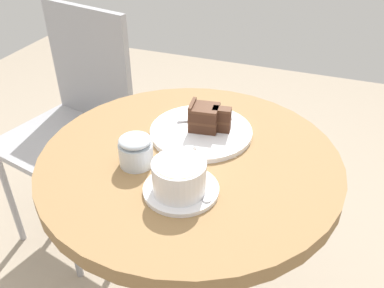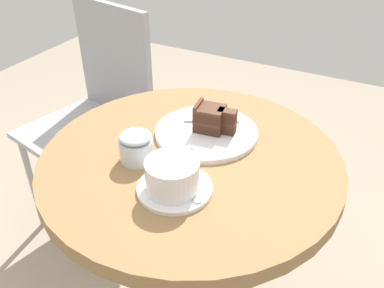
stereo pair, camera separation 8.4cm
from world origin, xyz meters
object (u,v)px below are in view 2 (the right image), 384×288
(saucer, at_px, (175,188))
(teaspoon, at_px, (195,191))
(cake_plate, at_px, (206,132))
(cake_slice, at_px, (212,119))
(fork, at_px, (218,120))
(sugar_pot, at_px, (136,146))
(coffee_cup, at_px, (173,174))
(cafe_chair, at_px, (99,106))
(napkin, at_px, (197,142))

(saucer, relative_size, teaspoon, 1.79)
(cake_plate, xyz_separation_m, cake_slice, (0.01, -0.01, 0.04))
(teaspoon, height_order, fork, fork)
(cake_plate, height_order, sugar_pot, sugar_pot)
(coffee_cup, bearing_deg, teaspoon, -77.84)
(cafe_chair, bearing_deg, cake_plate, -13.55)
(coffee_cup, bearing_deg, cake_plate, 8.56)
(coffee_cup, xyz_separation_m, sugar_pot, (0.05, 0.12, -0.01))
(saucer, relative_size, coffee_cup, 1.06)
(fork, bearing_deg, teaspoon, -105.09)
(coffee_cup, xyz_separation_m, teaspoon, (0.01, -0.04, -0.03))
(cake_plate, height_order, cake_slice, cake_slice)
(cake_slice, height_order, cafe_chair, cafe_chair)
(saucer, relative_size, napkin, 0.70)
(cake_plate, distance_m, fork, 0.05)
(cake_slice, height_order, fork, cake_slice)
(napkin, bearing_deg, coffee_cup, -168.62)
(napkin, bearing_deg, sugar_pot, 144.40)
(napkin, bearing_deg, cafe_chair, 60.33)
(fork, distance_m, napkin, 0.09)
(saucer, height_order, cake_plate, cake_plate)
(teaspoon, bearing_deg, coffee_cup, -116.34)
(cake_plate, relative_size, sugar_pot, 3.36)
(sugar_pot, bearing_deg, teaspoon, -105.27)
(cake_slice, relative_size, napkin, 0.47)
(teaspoon, bearing_deg, saucer, -121.02)
(saucer, bearing_deg, napkin, 11.88)
(cake_slice, bearing_deg, napkin, 164.58)
(coffee_cup, xyz_separation_m, napkin, (0.17, 0.03, -0.04))
(coffee_cup, height_order, cake_slice, cake_slice)
(saucer, xyz_separation_m, coffee_cup, (-0.00, 0.00, 0.04))
(cake_slice, height_order, napkin, cake_slice)
(cake_slice, height_order, sugar_pot, cake_slice)
(coffee_cup, height_order, teaspoon, coffee_cup)
(saucer, bearing_deg, cake_plate, 8.92)
(saucer, bearing_deg, sugar_pot, 67.52)
(fork, height_order, napkin, fork)
(saucer, height_order, napkin, saucer)
(cake_plate, relative_size, cafe_chair, 0.27)
(cake_slice, bearing_deg, saucer, -174.12)
(coffee_cup, relative_size, napkin, 0.66)
(saucer, relative_size, cake_slice, 1.49)
(cafe_chair, xyz_separation_m, sugar_pot, (-0.44, -0.48, 0.23))
(cake_plate, distance_m, cake_slice, 0.04)
(fork, bearing_deg, cake_plate, -128.96)
(coffee_cup, relative_size, cake_slice, 1.41)
(teaspoon, height_order, cake_slice, cake_slice)
(saucer, distance_m, cake_slice, 0.22)
(coffee_cup, bearing_deg, saucer, -11.88)
(coffee_cup, relative_size, cafe_chair, 0.16)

